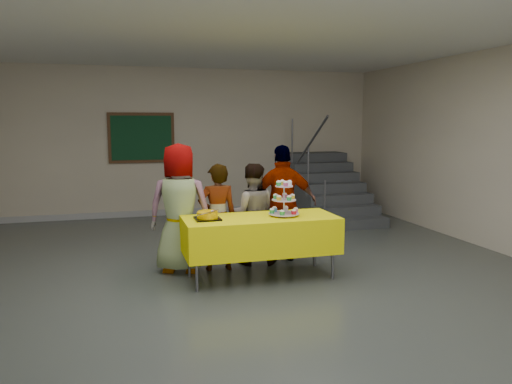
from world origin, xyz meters
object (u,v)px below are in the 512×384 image
cupcake_stand (284,202)px  schoolchild_b (218,217)px  bake_table (260,234)px  bear_cake (207,215)px  staircase (323,192)px  schoolchild_c (252,214)px  noticeboard (142,138)px  schoolchild_d (283,203)px  schoolchild_a (180,208)px

cupcake_stand → schoolchild_b: schoolchild_b is taller
bake_table → cupcake_stand: (0.30, -0.02, 0.39)m
bear_cake → staircase: (3.09, 3.66, -0.34)m
bear_cake → schoolchild_c: 0.96m
noticeboard → staircase: bearing=-13.1°
bake_table → schoolchild_c: 0.66m
bear_cake → schoolchild_d: bearing=30.0°
bear_cake → staircase: bearing=49.8°
cupcake_stand → schoolchild_b: bearing=144.6°
bake_table → staircase: staircase is taller
cupcake_stand → schoolchild_c: bearing=109.1°
cupcake_stand → schoolchild_c: 0.74m
bake_table → schoolchild_b: size_ratio=1.35×
bake_table → noticeboard: noticeboard is taller
bear_cake → schoolchild_d: 1.37m
schoolchild_b → noticeboard: bearing=-79.0°
noticeboard → cupcake_stand: bearing=-72.3°
schoolchild_b → bear_cake: bearing=66.5°
schoolchild_b → noticeboard: size_ratio=1.07×
cupcake_stand → staircase: (2.14, 3.69, -0.46)m
bear_cake → schoolchild_c: (0.72, 0.62, -0.14)m
schoolchild_c → bear_cake: bearing=53.3°
schoolchild_b → schoolchild_d: bearing=-167.3°
schoolchild_c → schoolchild_d: size_ratio=0.85×
bake_table → schoolchild_a: bearing=148.9°
bear_cake → schoolchild_b: bearing=65.7°
schoolchild_c → staircase: (2.37, 3.04, -0.20)m
bake_table → bear_cake: bear_cake is taller
schoolchild_d → staircase: staircase is taller
schoolchild_a → schoolchild_d: 1.46m
schoolchild_a → schoolchild_d: schoolchild_a is taller
schoolchild_c → schoolchild_b: bearing=28.0°
schoolchild_d → bear_cake: bearing=37.8°
schoolchild_d → staircase: (1.90, 2.97, -0.32)m
schoolchild_b → schoolchild_c: size_ratio=1.02×
bear_cake → schoolchild_c: bearing=40.8°
schoolchild_a → noticeboard: noticeboard is taller
cupcake_stand → schoolchild_b: 0.93m
bear_cake → noticeboard: bearing=96.4°
schoolchild_a → noticeboard: bearing=-67.6°
bake_table → cupcake_stand: 0.49m
bake_table → schoolchild_d: 0.92m
noticeboard → schoolchild_d: bearing=-66.1°
schoolchild_b → staircase: size_ratio=0.58×
bake_table → cupcake_stand: cupcake_stand is taller
bake_table → noticeboard: bearing=104.3°
bear_cake → staircase: staircase is taller
schoolchild_b → staircase: 4.29m
bake_table → bear_cake: (-0.65, 0.02, 0.27)m
schoolchild_d → noticeboard: (-1.69, 3.81, 0.80)m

